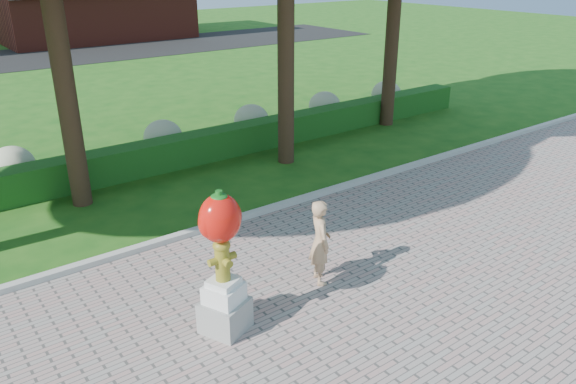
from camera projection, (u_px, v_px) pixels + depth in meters
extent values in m
plane|color=#184D13|center=(313.00, 288.00, 9.68)|extent=(100.00, 100.00, 0.00)
cube|color=#ADADA5|center=(224.00, 223.00, 11.87)|extent=(40.00, 0.18, 0.15)
cube|color=#1E4E16|center=(145.00, 158.00, 14.70)|extent=(24.00, 0.70, 0.80)
ellipsoid|color=#A9B086|center=(12.00, 166.00, 13.73)|extent=(1.10, 1.10, 0.99)
ellipsoid|color=#A9B086|center=(163.00, 137.00, 15.93)|extent=(1.10, 1.10, 0.99)
ellipsoid|color=#A9B086|center=(251.00, 120.00, 17.58)|extent=(1.10, 1.10, 0.99)
ellipsoid|color=#A9B086|center=(325.00, 106.00, 19.23)|extent=(1.10, 1.10, 0.99)
ellipsoid|color=#A9B086|center=(386.00, 94.00, 20.89)|extent=(1.10, 1.10, 0.99)
cylinder|color=black|center=(62.00, 70.00, 11.82)|extent=(0.44, 0.44, 6.16)
cylinder|color=black|center=(286.00, 27.00, 14.26)|extent=(0.44, 0.44, 7.28)
cylinder|color=black|center=(392.00, 36.00, 18.02)|extent=(0.44, 0.44, 5.88)
cube|color=gray|center=(225.00, 315.00, 8.48)|extent=(0.81, 0.81, 0.50)
cube|color=silver|center=(224.00, 293.00, 8.32)|extent=(0.66, 0.66, 0.28)
cube|color=silver|center=(223.00, 282.00, 8.25)|extent=(0.53, 0.53, 0.10)
cylinder|color=olive|center=(222.00, 263.00, 8.12)|extent=(0.22, 0.22, 0.56)
ellipsoid|color=olive|center=(222.00, 245.00, 8.01)|extent=(0.26, 0.26, 0.18)
cylinder|color=olive|center=(213.00, 262.00, 8.01)|extent=(0.12, 0.11, 0.11)
cylinder|color=olive|center=(232.00, 256.00, 8.19)|extent=(0.12, 0.11, 0.11)
cylinder|color=olive|center=(228.00, 263.00, 7.99)|extent=(0.12, 0.12, 0.12)
cylinder|color=olive|center=(221.00, 240.00, 7.98)|extent=(0.08, 0.08, 0.05)
ellipsoid|color=red|center=(220.00, 218.00, 7.85)|extent=(0.63, 0.56, 0.73)
ellipsoid|color=red|center=(209.00, 223.00, 7.76)|extent=(0.31, 0.31, 0.46)
ellipsoid|color=red|center=(231.00, 216.00, 7.95)|extent=(0.31, 0.31, 0.46)
cylinder|color=#145918|center=(219.00, 195.00, 7.71)|extent=(0.10, 0.10, 0.12)
ellipsoid|color=#145918|center=(219.00, 197.00, 7.72)|extent=(0.24, 0.24, 0.08)
imported|color=tan|center=(320.00, 242.00, 9.55)|extent=(0.54, 0.65, 1.53)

